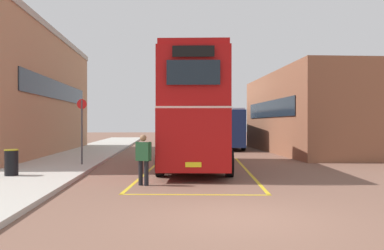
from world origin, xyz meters
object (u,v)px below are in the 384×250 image
double_decker_bus (196,111)px  single_deck_bus (224,127)px  bus_stop_sign (82,125)px  litter_bin (11,162)px  pedestrian_boarding (143,156)px

double_decker_bus → single_deck_bus: (3.24, 14.21, -0.87)m
single_deck_bus → bus_stop_sign: bus_stop_sign is taller
double_decker_bus → single_deck_bus: double_decker_bus is taller
double_decker_bus → litter_bin: bearing=-153.4°
pedestrian_boarding → single_deck_bus: bearing=74.6°
pedestrian_boarding → bus_stop_sign: (-3.02, 5.50, 0.95)m
litter_bin → bus_stop_sign: (1.65, 3.83, 1.27)m
pedestrian_boarding → bus_stop_sign: bus_stop_sign is taller
single_deck_bus → pedestrian_boarding: (-5.29, -19.24, -0.72)m
pedestrian_boarding → litter_bin: bearing=160.3°
litter_bin → bus_stop_sign: 4.36m
bus_stop_sign → litter_bin: bearing=-113.3°
pedestrian_boarding → litter_bin: 4.97m
double_decker_bus → pedestrian_boarding: (-2.04, -5.03, -1.59)m
single_deck_bus → litter_bin: (-9.96, -17.57, -1.04)m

